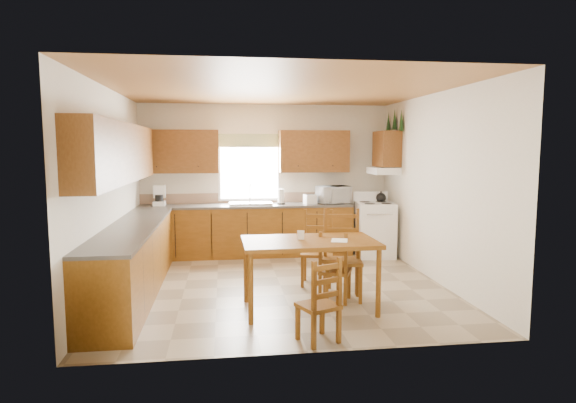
{
  "coord_description": "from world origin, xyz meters",
  "views": [
    {
      "loc": [
        -0.77,
        -6.52,
        1.92
      ],
      "look_at": [
        0.15,
        0.3,
        1.15
      ],
      "focal_mm": 30.0,
      "sensor_mm": 36.0,
      "label": 1
    }
  ],
  "objects": [
    {
      "name": "paper_towel",
      "position": [
        0.24,
        1.93,
        1.06
      ],
      "size": [
        0.14,
        0.14,
        0.27
      ],
      "primitive_type": "cylinder",
      "rotation": [
        0.0,
        0.0,
        -0.29
      ],
      "color": "white",
      "rests_on": "counter_back"
    },
    {
      "name": "upper_cab_back_left",
      "position": [
        -1.55,
        2.08,
        1.85
      ],
      "size": [
        1.41,
        0.33,
        0.75
      ],
      "primitive_type": "cube",
      "color": "brown",
      "rests_on": "wall_back"
    },
    {
      "name": "chair_far_left",
      "position": [
        0.71,
        -0.7,
        0.56
      ],
      "size": [
        0.54,
        0.52,
        1.13
      ],
      "primitive_type": "cube",
      "rotation": [
        0.0,
        0.0,
        -0.15
      ],
      "color": "brown",
      "rests_on": "floor"
    },
    {
      "name": "counter_left",
      "position": [
        -1.95,
        -0.15,
        0.9
      ],
      "size": [
        0.63,
        3.6,
        0.04
      ],
      "primitive_type": "cube",
      "color": "#4B4743",
      "rests_on": "lower_cab_left"
    },
    {
      "name": "upper_cab_stove",
      "position": [
        2.08,
        1.65,
        1.9
      ],
      "size": [
        0.33,
        0.62,
        0.62
      ],
      "primitive_type": "cube",
      "color": "brown",
      "rests_on": "wall_right"
    },
    {
      "name": "pine_decal_c",
      "position": [
        2.21,
        1.97,
        2.38
      ],
      "size": [
        0.22,
        0.22,
        0.36
      ],
      "primitive_type": "cone",
      "color": "#183A18",
      "rests_on": "wall_right"
    },
    {
      "name": "range_hood",
      "position": [
        2.03,
        1.65,
        1.52
      ],
      "size": [
        0.44,
        0.62,
        0.12
      ],
      "primitive_type": "cube",
      "color": "white",
      "rests_on": "wall_right"
    },
    {
      "name": "table_card",
      "position": [
        0.13,
        -0.98,
        0.89
      ],
      "size": [
        0.08,
        0.05,
        0.11
      ],
      "primitive_type": "cube",
      "rotation": [
        0.0,
        0.0,
        -0.39
      ],
      "color": "white",
      "rests_on": "dining_table"
    },
    {
      "name": "wall_front",
      "position": [
        0.0,
        -2.25,
        1.35
      ],
      "size": [
        4.5,
        4.5,
        0.0
      ],
      "primitive_type": "plane",
      "color": "silver",
      "rests_on": "floor"
    },
    {
      "name": "window_frame",
      "position": [
        -0.3,
        2.22,
        1.55
      ],
      "size": [
        1.13,
        0.02,
        1.18
      ],
      "primitive_type": "cube",
      "color": "white",
      "rests_on": "wall_back"
    },
    {
      "name": "upper_cab_back_right",
      "position": [
        0.86,
        2.08,
        1.85
      ],
      "size": [
        1.25,
        0.33,
        0.75
      ],
      "primitive_type": "cube",
      "color": "brown",
      "rests_on": "wall_back"
    },
    {
      "name": "chair_near_left",
      "position": [
        0.14,
        -1.99,
        0.43
      ],
      "size": [
        0.47,
        0.46,
        0.86
      ],
      "primitive_type": "cube",
      "rotation": [
        0.0,
        0.0,
        3.56
      ],
      "color": "brown",
      "rests_on": "floor"
    },
    {
      "name": "lower_cab_back",
      "position": [
        -0.38,
        1.95,
        0.44
      ],
      "size": [
        3.75,
        0.6,
        0.88
      ],
      "primitive_type": "cube",
      "color": "brown",
      "rests_on": "floor"
    },
    {
      "name": "chair_near_right",
      "position": [
        0.6,
        -0.76,
        0.44
      ],
      "size": [
        0.48,
        0.48,
        0.89
      ],
      "primitive_type": "cube",
      "rotation": [
        0.0,
        0.0,
        2.73
      ],
      "color": "brown",
      "rests_on": "floor"
    },
    {
      "name": "wall_back",
      "position": [
        0.0,
        2.25,
        1.35
      ],
      "size": [
        4.5,
        4.5,
        0.0
      ],
      "primitive_type": "plane",
      "color": "silver",
      "rests_on": "floor"
    },
    {
      "name": "chair_far_right",
      "position": [
        0.52,
        -0.02,
        0.52
      ],
      "size": [
        0.53,
        0.51,
        1.03
      ],
      "primitive_type": "cube",
      "rotation": [
        0.0,
        0.0,
        -0.27
      ],
      "color": "brown",
      "rests_on": "floor"
    },
    {
      "name": "table_paper",
      "position": [
        0.57,
        -1.1,
        0.84
      ],
      "size": [
        0.25,
        0.29,
        0.0
      ],
      "primitive_type": "cube",
      "rotation": [
        0.0,
        0.0,
        -0.28
      ],
      "color": "white",
      "rests_on": "dining_table"
    },
    {
      "name": "counter_back",
      "position": [
        -0.38,
        1.95,
        0.9
      ],
      "size": [
        3.75,
        0.63,
        0.04
      ],
      "primitive_type": "cube",
      "color": "#4B4743",
      "rests_on": "lower_cab_back"
    },
    {
      "name": "sink_basin",
      "position": [
        -0.3,
        1.95,
        0.94
      ],
      "size": [
        0.75,
        0.45,
        0.04
      ],
      "primitive_type": "cube",
      "color": "silver",
      "rests_on": "counter_back"
    },
    {
      "name": "dining_table",
      "position": [
        0.22,
        -1.03,
        0.42
      ],
      "size": [
        1.58,
        0.92,
        0.84
      ],
      "primitive_type": "cube",
      "rotation": [
        0.0,
        0.0,
        0.02
      ],
      "color": "brown",
      "rests_on": "floor"
    },
    {
      "name": "toaster",
      "position": [
        0.76,
        1.87,
        1.01
      ],
      "size": [
        0.25,
        0.2,
        0.17
      ],
      "primitive_type": "cube",
      "rotation": [
        0.0,
        0.0,
        0.33
      ],
      "color": "white",
      "rests_on": "counter_back"
    },
    {
      "name": "pine_decal_b",
      "position": [
        2.21,
        1.65,
        2.42
      ],
      "size": [
        0.22,
        0.22,
        0.36
      ],
      "primitive_type": "cone",
      "color": "#183A18",
      "rests_on": "wall_right"
    },
    {
      "name": "microwave",
      "position": [
        1.2,
        1.94,
        1.08
      ],
      "size": [
        0.59,
        0.49,
        0.31
      ],
      "primitive_type": "imported",
      "rotation": [
        0.0,
        0.0,
        0.24
      ],
      "color": "white",
      "rests_on": "counter_back"
    },
    {
      "name": "upper_cab_left",
      "position": [
        -2.08,
        -0.15,
        1.85
      ],
      "size": [
        0.33,
        3.6,
        0.75
      ],
      "primitive_type": "cube",
      "color": "brown",
      "rests_on": "wall_left"
    },
    {
      "name": "backsplash",
      "position": [
        -0.38,
        2.24,
        1.01
      ],
      "size": [
        3.75,
        0.01,
        0.18
      ],
      "primitive_type": "cube",
      "color": "#8E7058",
      "rests_on": "counter_back"
    },
    {
      "name": "lower_cab_left",
      "position": [
        -1.95,
        -0.15,
        0.44
      ],
      "size": [
        0.6,
        3.6,
        0.88
      ],
      "primitive_type": "cube",
      "color": "brown",
      "rests_on": "floor"
    },
    {
      "name": "stove",
      "position": [
        1.88,
        1.6,
        0.47
      ],
      "size": [
        0.69,
        0.71,
        0.94
      ],
      "primitive_type": "cube",
      "rotation": [
        0.0,
        0.0,
        -0.1
      ],
      "color": "white",
      "rests_on": "floor"
    },
    {
      "name": "floor",
      "position": [
        0.0,
        0.0,
        0.0
      ],
      "size": [
        4.5,
        4.5,
        0.0
      ],
      "primitive_type": "plane",
      "color": "gray",
      "rests_on": "ground"
    },
    {
      "name": "wall_left",
      "position": [
        -2.25,
        0.0,
        1.35
      ],
      "size": [
        4.5,
        4.5,
        0.0
      ],
      "primitive_type": "plane",
      "color": "silver",
      "rests_on": "floor"
    },
    {
      "name": "coffeemaker",
      "position": [
        -1.88,
        1.99,
        1.09
      ],
      "size": [
        0.24,
        0.27,
        0.33
      ],
      "primitive_type": "cube",
      "rotation": [
        0.0,
        0.0,
        -0.18
      ],
      "color": "white",
      "rests_on": "counter_back"
    },
    {
      "name": "pine_decal_a",
      "position": [
        2.21,
        1.33,
        2.38
      ],
      "size": [
        0.22,
        0.22,
        0.36
      ],
      "primitive_type": "cone",
      "color": "#183A18",
      "rests_on": "wall_right"
    },
    {
      "name": "window_pane",
      "position": [
        -0.3,
        2.21,
        1.55
      ],
      "size": [
        1.05,
        0.01,
        1.1
      ],
      "primitive_type": "cube",
      "color": "white",
      "rests_on": "wall_back"
    },
    {
      "name": "wall_right",
      "position": [
        2.25,
        0.0,
        1.35
      ],
      "size": [
        4.5,
        4.5,
        0.0
      ],
      "primitive_type": "plane",
      "color": "silver",
      "rests_on": "floor"
    },
    {
      "name": "ceiling",
      "position": [
        0.0,
        0.0,
        2.7
      ],
      "size": [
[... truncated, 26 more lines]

